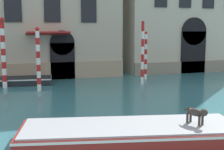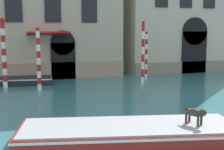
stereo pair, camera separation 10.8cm
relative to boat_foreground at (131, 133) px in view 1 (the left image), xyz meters
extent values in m
cube|color=tan|center=(-2.10, 13.94, 0.33)|extent=(13.58, 0.16, 1.28)
cube|color=black|center=(-0.08, 13.93, 1.05)|extent=(1.82, 0.14, 2.72)
cylinder|color=black|center=(-0.08, 13.93, 2.41)|extent=(1.82, 0.14, 1.82)
cube|color=black|center=(-3.46, 13.95, 4.86)|extent=(1.17, 0.10, 1.91)
cube|color=black|center=(-0.74, 13.95, 4.86)|extent=(1.17, 0.10, 1.91)
cube|color=black|center=(1.97, 13.95, 4.86)|extent=(1.17, 0.10, 1.91)
cube|color=#B22323|center=(-1.18, 13.29, 3.12)|extent=(3.00, 1.40, 0.29)
cube|color=gray|center=(11.27, 13.94, 0.19)|extent=(11.11, 0.16, 1.00)
cube|color=black|center=(11.08, 13.93, 1.46)|extent=(2.33, 0.14, 3.54)
cylinder|color=black|center=(11.08, 13.93, 3.23)|extent=(2.33, 0.14, 2.33)
cube|color=maroon|center=(0.00, 0.00, -0.05)|extent=(7.58, 3.83, 0.52)
cube|color=white|center=(0.00, 0.00, 0.15)|extent=(7.61, 3.87, 0.08)
cube|color=#9EA3A8|center=(0.00, 0.00, 0.24)|extent=(7.33, 3.60, 0.06)
cylinder|color=#332D28|center=(2.24, -0.74, 0.44)|extent=(0.08, 0.08, 0.33)
cylinder|color=#332D28|center=(2.08, -0.81, 0.44)|extent=(0.08, 0.08, 0.33)
cylinder|color=#332D28|center=(2.06, -0.31, 0.44)|extent=(0.08, 0.08, 0.33)
cylinder|color=#332D28|center=(1.89, -0.38, 0.44)|extent=(0.08, 0.08, 0.33)
ellipsoid|color=#332D28|center=(2.07, -0.56, 0.67)|extent=(0.48, 0.66, 0.26)
ellipsoid|color=brown|center=(2.03, -0.47, 0.74)|extent=(0.27, 0.32, 0.09)
sphere|color=#332D28|center=(2.20, -0.87, 0.73)|extent=(0.24, 0.24, 0.24)
cone|color=brown|center=(2.26, -0.84, 0.82)|extent=(0.07, 0.07, 0.10)
cone|color=brown|center=(2.14, -0.89, 0.82)|extent=(0.07, 0.07, 0.10)
cylinder|color=#332D28|center=(1.94, -0.25, 0.71)|extent=(0.14, 0.22, 0.17)
cube|color=black|center=(-3.65, 12.55, -0.07)|extent=(5.24, 2.40, 0.47)
cube|color=white|center=(-3.65, 12.55, 0.10)|extent=(5.27, 2.44, 0.08)
cube|color=#B2B7BC|center=(-3.65, 12.55, -0.10)|extent=(2.93, 1.67, 0.43)
cylinder|color=white|center=(-2.16, 9.85, -0.11)|extent=(0.24, 0.24, 0.40)
cylinder|color=#B21E1E|center=(-2.16, 9.85, 0.29)|extent=(0.24, 0.24, 0.40)
cylinder|color=white|center=(-2.16, 9.85, 0.69)|extent=(0.24, 0.24, 0.40)
cylinder|color=#B21E1E|center=(-2.16, 9.85, 1.09)|extent=(0.24, 0.24, 0.40)
cylinder|color=white|center=(-2.16, 9.85, 1.49)|extent=(0.24, 0.24, 0.40)
cylinder|color=#B21E1E|center=(-2.16, 9.85, 1.90)|extent=(0.24, 0.24, 0.40)
cylinder|color=white|center=(-2.16, 9.85, 2.30)|extent=(0.24, 0.24, 0.40)
cylinder|color=#B21E1E|center=(-2.16, 9.85, 2.70)|extent=(0.24, 0.24, 0.40)
cylinder|color=white|center=(-2.16, 9.85, 3.10)|extent=(0.24, 0.24, 0.40)
sphere|color=#B21E1E|center=(-2.16, 9.85, 3.41)|extent=(0.25, 0.25, 0.25)
cylinder|color=white|center=(4.73, 10.09, -0.06)|extent=(0.19, 0.19, 0.51)
cylinder|color=#B21E1E|center=(4.73, 10.09, 0.46)|extent=(0.19, 0.19, 0.51)
cylinder|color=white|center=(4.73, 10.09, 0.97)|extent=(0.19, 0.19, 0.51)
cylinder|color=#B21E1E|center=(4.73, 10.09, 1.48)|extent=(0.19, 0.19, 0.51)
cylinder|color=white|center=(4.73, 10.09, 1.99)|extent=(0.19, 0.19, 0.51)
cylinder|color=#B21E1E|center=(4.73, 10.09, 2.50)|extent=(0.19, 0.19, 0.51)
cylinder|color=white|center=(4.73, 10.09, 3.01)|extent=(0.19, 0.19, 0.51)
cylinder|color=#B21E1E|center=(4.73, 10.09, 3.52)|extent=(0.19, 0.19, 0.51)
sphere|color=#B21E1E|center=(4.73, 10.09, 3.87)|extent=(0.20, 0.20, 0.20)
cylinder|color=white|center=(5.86, 12.10, -0.12)|extent=(0.20, 0.20, 0.37)
cylinder|color=#B21E1E|center=(5.86, 12.10, 0.25)|extent=(0.20, 0.20, 0.37)
cylinder|color=white|center=(5.86, 12.10, 0.62)|extent=(0.20, 0.20, 0.37)
cylinder|color=#B21E1E|center=(5.86, 12.10, 1.00)|extent=(0.20, 0.20, 0.37)
cylinder|color=white|center=(5.86, 12.10, 1.37)|extent=(0.20, 0.20, 0.37)
cylinder|color=#B21E1E|center=(5.86, 12.10, 1.74)|extent=(0.20, 0.20, 0.37)
cylinder|color=white|center=(5.86, 12.10, 2.12)|extent=(0.20, 0.20, 0.37)
cylinder|color=#B21E1E|center=(5.86, 12.10, 2.49)|extent=(0.20, 0.20, 0.37)
cylinder|color=white|center=(5.86, 12.10, 2.86)|extent=(0.20, 0.20, 0.37)
sphere|color=#B21E1E|center=(5.86, 12.10, 3.14)|extent=(0.21, 0.21, 0.21)
cylinder|color=white|center=(-4.17, 11.45, -0.10)|extent=(0.28, 0.28, 0.42)
cylinder|color=#B21E1E|center=(-4.17, 11.45, 0.32)|extent=(0.28, 0.28, 0.42)
cylinder|color=white|center=(-4.17, 11.45, 0.73)|extent=(0.28, 0.28, 0.42)
cylinder|color=#B21E1E|center=(-4.17, 11.45, 1.15)|extent=(0.28, 0.28, 0.42)
cylinder|color=white|center=(-4.17, 11.45, 1.57)|extent=(0.28, 0.28, 0.42)
cylinder|color=#B21E1E|center=(-4.17, 11.45, 1.99)|extent=(0.28, 0.28, 0.42)
cylinder|color=white|center=(-4.17, 11.45, 2.40)|extent=(0.28, 0.28, 0.42)
cylinder|color=#B21E1E|center=(-4.17, 11.45, 2.82)|extent=(0.28, 0.28, 0.42)
cylinder|color=white|center=(-4.17, 11.45, 3.24)|extent=(0.28, 0.28, 0.42)
cylinder|color=#B21E1E|center=(-4.17, 11.45, 3.66)|extent=(0.28, 0.28, 0.42)
sphere|color=#B21E1E|center=(-4.17, 11.45, 3.99)|extent=(0.29, 0.29, 0.29)
camera|label=1|loc=(-3.61, -9.28, 3.39)|focal=50.00mm
camera|label=2|loc=(-3.50, -9.31, 3.39)|focal=50.00mm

